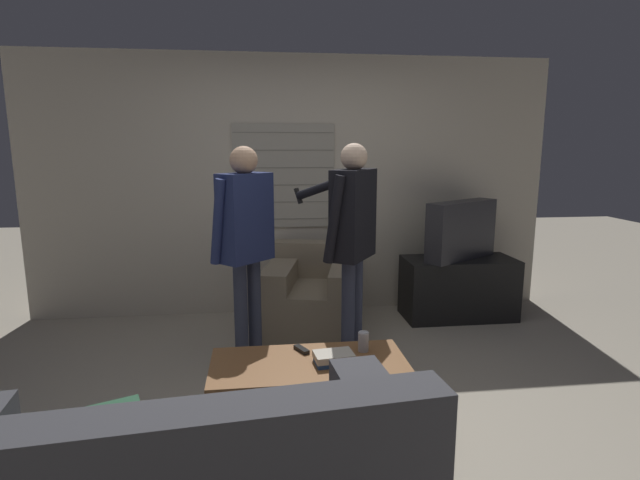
{
  "coord_description": "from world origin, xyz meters",
  "views": [
    {
      "loc": [
        -0.36,
        -2.96,
        1.68
      ],
      "look_at": [
        0.09,
        0.6,
        1.0
      ],
      "focal_mm": 28.0,
      "sensor_mm": 36.0,
      "label": 1
    }
  ],
  "objects_px": {
    "armchair_beige": "(313,296)",
    "book_stack": "(334,358)",
    "soda_can": "(363,342)",
    "coffee_table": "(309,368)",
    "person_right_standing": "(352,229)",
    "tv": "(461,230)",
    "spare_remote": "(302,349)",
    "person_left_standing": "(245,233)"
  },
  "relations": [
    {
      "from": "soda_can",
      "to": "person_left_standing",
      "type": "bearing_deg",
      "value": 134.94
    },
    {
      "from": "spare_remote",
      "to": "coffee_table",
      "type": "bearing_deg",
      "value": -105.56
    },
    {
      "from": "armchair_beige",
      "to": "spare_remote",
      "type": "height_order",
      "value": "armchair_beige"
    },
    {
      "from": "coffee_table",
      "to": "soda_can",
      "type": "relative_size",
      "value": 9.26
    },
    {
      "from": "soda_can",
      "to": "spare_remote",
      "type": "height_order",
      "value": "soda_can"
    },
    {
      "from": "book_stack",
      "to": "spare_remote",
      "type": "distance_m",
      "value": 0.27
    },
    {
      "from": "soda_can",
      "to": "book_stack",
      "type": "bearing_deg",
      "value": -143.15
    },
    {
      "from": "armchair_beige",
      "to": "spare_remote",
      "type": "xyz_separation_m",
      "value": [
        -0.24,
        -1.47,
        0.11
      ]
    },
    {
      "from": "soda_can",
      "to": "spare_remote",
      "type": "distance_m",
      "value": 0.39
    },
    {
      "from": "coffee_table",
      "to": "spare_remote",
      "type": "bearing_deg",
      "value": 101.17
    },
    {
      "from": "armchair_beige",
      "to": "book_stack",
      "type": "bearing_deg",
      "value": 100.52
    },
    {
      "from": "armchair_beige",
      "to": "coffee_table",
      "type": "distance_m",
      "value": 1.64
    },
    {
      "from": "coffee_table",
      "to": "soda_can",
      "type": "xyz_separation_m",
      "value": [
        0.35,
        0.12,
        0.1
      ]
    },
    {
      "from": "armchair_beige",
      "to": "person_right_standing",
      "type": "height_order",
      "value": "person_right_standing"
    },
    {
      "from": "person_right_standing",
      "to": "armchair_beige",
      "type": "bearing_deg",
      "value": 45.72
    },
    {
      "from": "person_right_standing",
      "to": "person_left_standing",
      "type": "bearing_deg",
      "value": 117.73
    },
    {
      "from": "coffee_table",
      "to": "tv",
      "type": "height_order",
      "value": "tv"
    },
    {
      "from": "armchair_beige",
      "to": "person_left_standing",
      "type": "height_order",
      "value": "person_left_standing"
    },
    {
      "from": "person_left_standing",
      "to": "person_right_standing",
      "type": "xyz_separation_m",
      "value": [
        0.78,
        -0.07,
        0.02
      ]
    },
    {
      "from": "armchair_beige",
      "to": "book_stack",
      "type": "xyz_separation_m",
      "value": [
        -0.06,
        -1.67,
        0.13
      ]
    },
    {
      "from": "coffee_table",
      "to": "soda_can",
      "type": "distance_m",
      "value": 0.38
    },
    {
      "from": "person_right_standing",
      "to": "tv",
      "type": "bearing_deg",
      "value": -18.34
    },
    {
      "from": "coffee_table",
      "to": "spare_remote",
      "type": "distance_m",
      "value": 0.17
    },
    {
      "from": "spare_remote",
      "to": "person_left_standing",
      "type": "bearing_deg",
      "value": 90.11
    },
    {
      "from": "book_stack",
      "to": "person_right_standing",
      "type": "bearing_deg",
      "value": 72.95
    },
    {
      "from": "book_stack",
      "to": "soda_can",
      "type": "distance_m",
      "value": 0.26
    },
    {
      "from": "coffee_table",
      "to": "person_right_standing",
      "type": "xyz_separation_m",
      "value": [
        0.39,
        0.78,
        0.7
      ]
    },
    {
      "from": "tv",
      "to": "book_stack",
      "type": "bearing_deg",
      "value": 17.9
    },
    {
      "from": "person_left_standing",
      "to": "soda_can",
      "type": "xyz_separation_m",
      "value": [
        0.73,
        -0.74,
        -0.58
      ]
    },
    {
      "from": "book_stack",
      "to": "soda_can",
      "type": "height_order",
      "value": "soda_can"
    },
    {
      "from": "soda_can",
      "to": "tv",
      "type": "bearing_deg",
      "value": 51.83
    },
    {
      "from": "coffee_table",
      "to": "tv",
      "type": "relative_size",
      "value": 1.4
    },
    {
      "from": "tv",
      "to": "person_left_standing",
      "type": "relative_size",
      "value": 0.49
    },
    {
      "from": "person_left_standing",
      "to": "book_stack",
      "type": "xyz_separation_m",
      "value": [
        0.53,
        -0.89,
        -0.61
      ]
    },
    {
      "from": "armchair_beige",
      "to": "soda_can",
      "type": "xyz_separation_m",
      "value": [
        0.15,
        -1.51,
        0.16
      ]
    },
    {
      "from": "coffee_table",
      "to": "person_right_standing",
      "type": "distance_m",
      "value": 1.12
    },
    {
      "from": "armchair_beige",
      "to": "soda_can",
      "type": "bearing_deg",
      "value": 108.16
    },
    {
      "from": "person_right_standing",
      "to": "book_stack",
      "type": "bearing_deg",
      "value": -163.83
    },
    {
      "from": "book_stack",
      "to": "spare_remote",
      "type": "bearing_deg",
      "value": 131.47
    },
    {
      "from": "armchair_beige",
      "to": "tv",
      "type": "relative_size",
      "value": 1.24
    },
    {
      "from": "book_stack",
      "to": "soda_can",
      "type": "xyz_separation_m",
      "value": [
        0.21,
        0.16,
        0.03
      ]
    },
    {
      "from": "soda_can",
      "to": "coffee_table",
      "type": "bearing_deg",
      "value": -161.48
    }
  ]
}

